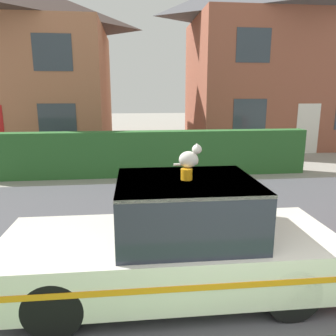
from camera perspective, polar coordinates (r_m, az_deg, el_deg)
name	(u,v)px	position (r m, az deg, el deg)	size (l,w,h in m)	color
road_strip	(202,224)	(6.61, 5.97, -9.73)	(28.00, 6.28, 0.01)	#4C4C51
garden_hedge	(147,154)	(10.17, -3.72, 2.50)	(10.08, 0.50, 1.40)	#2D662D
police_car	(175,242)	(4.29, 1.17, -12.81)	(4.24, 1.64, 1.64)	black
cat	(190,158)	(4.03, 3.91, 1.80)	(0.33, 0.21, 0.30)	silver
house_left	(24,66)	(16.93, -23.72, 15.93)	(7.66, 7.08, 7.29)	#A86B4C
house_right	(278,55)	(17.33, 18.69, 18.13)	(8.50, 5.49, 8.40)	#93513D
wheelie_bin	(48,153)	(11.81, -20.14, 2.43)	(0.78, 0.85, 1.07)	#23662D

